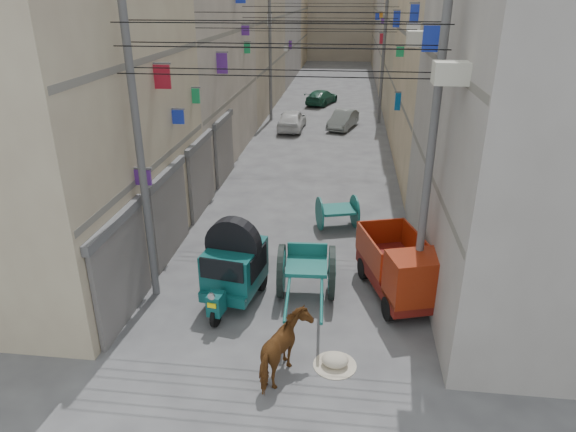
# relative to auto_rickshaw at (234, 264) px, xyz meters

# --- Properties ---
(building_row_left) EXTENTS (8.00, 62.00, 14.00)m
(building_row_left) POSITION_rel_auto_rickshaw_xyz_m (-6.70, 28.11, 5.37)
(building_row_left) COLOR #B7AB8A
(building_row_left) RESTS_ON ground
(building_row_right) EXTENTS (8.00, 62.00, 14.00)m
(building_row_right) POSITION_rel_auto_rickshaw_xyz_m (9.29, 28.11, 5.37)
(building_row_right) COLOR #9C9692
(building_row_right) RESTS_ON ground
(end_cap_building) EXTENTS (22.00, 10.00, 13.00)m
(end_cap_building) POSITION_rel_auto_rickshaw_xyz_m (1.29, 59.98, 5.41)
(end_cap_building) COLOR tan
(end_cap_building) RESTS_ON ground
(shutters_left) EXTENTS (0.18, 14.40, 2.88)m
(shutters_left) POSITION_rel_auto_rickshaw_xyz_m (-2.62, 4.36, 0.40)
(shutters_left) COLOR #515257
(shutters_left) RESTS_ON ground
(signboards) EXTENTS (8.22, 40.52, 5.67)m
(signboards) POSITION_rel_auto_rickshaw_xyz_m (1.28, 15.64, 2.34)
(signboards) COLOR #5B268C
(signboards) RESTS_ON ground
(ac_units) EXTENTS (0.70, 6.55, 3.35)m
(ac_units) POSITION_rel_auto_rickshaw_xyz_m (4.94, 1.65, 6.34)
(ac_units) COLOR beige
(ac_units) RESTS_ON ground
(utility_poles) EXTENTS (7.40, 22.20, 8.00)m
(utility_poles) POSITION_rel_auto_rickshaw_xyz_m (1.29, 10.98, 2.91)
(utility_poles) COLOR #545456
(utility_poles) RESTS_ON ground
(overhead_cables) EXTENTS (7.40, 22.52, 1.12)m
(overhead_cables) POSITION_rel_auto_rickshaw_xyz_m (1.29, 8.38, 5.67)
(overhead_cables) COLOR black
(overhead_cables) RESTS_ON ground
(auto_rickshaw) EXTENTS (1.79, 2.72, 1.86)m
(auto_rickshaw) POSITION_rel_auto_rickshaw_xyz_m (0.00, 0.00, 0.00)
(auto_rickshaw) COLOR black
(auto_rickshaw) RESTS_ON ground
(tonga_cart) EXTENTS (1.65, 3.41, 1.51)m
(tonga_cart) POSITION_rel_auto_rickshaw_xyz_m (1.96, 0.39, -0.31)
(tonga_cart) COLOR black
(tonga_cart) RESTS_ON ground
(mini_truck) EXTENTS (2.34, 3.56, 1.84)m
(mini_truck) POSITION_rel_auto_rickshaw_xyz_m (4.60, 0.33, -0.21)
(mini_truck) COLOR black
(mini_truck) RESTS_ON ground
(second_cart) EXTENTS (1.65, 1.55, 1.21)m
(second_cart) POSITION_rel_auto_rickshaw_xyz_m (2.67, 5.08, -0.45)
(second_cart) COLOR #145A54
(second_cart) RESTS_ON ground
(feed_sack) EXTENTS (0.63, 0.50, 0.31)m
(feed_sack) POSITION_rel_auto_rickshaw_xyz_m (2.88, -2.53, -0.94)
(feed_sack) COLOR beige
(feed_sack) RESTS_ON ground
(horse) EXTENTS (1.21, 1.86, 1.45)m
(horse) POSITION_rel_auto_rickshaw_xyz_m (1.77, -3.02, -0.37)
(horse) COLOR brown
(horse) RESTS_ON ground
(distant_car_white) EXTENTS (1.64, 3.81, 1.28)m
(distant_car_white) POSITION_rel_auto_rickshaw_xyz_m (-0.60, 19.41, -0.45)
(distant_car_white) COLOR silver
(distant_car_white) RESTS_ON ground
(distant_car_grey) EXTENTS (2.05, 3.58, 1.12)m
(distant_car_grey) POSITION_rel_auto_rickshaw_xyz_m (2.57, 20.18, -0.53)
(distant_car_grey) COLOR slate
(distant_car_grey) RESTS_ON ground
(distant_car_green) EXTENTS (2.64, 4.04, 1.09)m
(distant_car_green) POSITION_rel_auto_rickshaw_xyz_m (0.76, 27.70, -0.55)
(distant_car_green) COLOR #1A4D39
(distant_car_green) RESTS_ON ground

